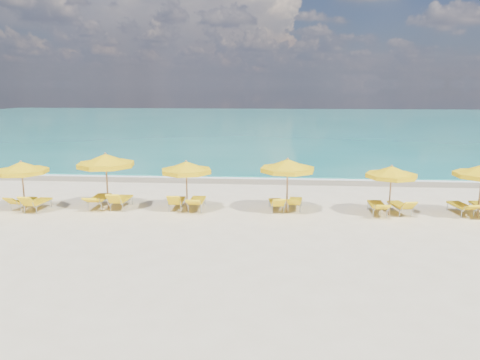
{
  "coord_description": "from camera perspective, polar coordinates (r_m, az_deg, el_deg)",
  "views": [
    {
      "loc": [
        1.69,
        -19.74,
        5.57
      ],
      "look_at": [
        0.0,
        1.5,
        1.2
      ],
      "focal_mm": 35.0,
      "sensor_mm": 36.0,
      "label": 1
    }
  ],
  "objects": [
    {
      "name": "whitecap_far",
      "position": [
        44.54,
        12.69,
        4.12
      ],
      "size": [
        18.0,
        0.3,
        0.05
      ],
      "primitive_type": "cube",
      "color": "white",
      "rests_on": "ground"
    },
    {
      "name": "wet_sand_band",
      "position": [
        27.76,
        0.97,
        0.01
      ],
      "size": [
        120.0,
        2.6,
        0.01
      ],
      "primitive_type": "cube",
      "color": "tan",
      "rests_on": "ground"
    },
    {
      "name": "lounger_4_left",
      "position": [
        21.1,
        4.46,
        -3.15
      ],
      "size": [
        0.79,
        1.77,
        0.79
      ],
      "rotation": [
        0.0,
        0.0,
        0.13
      ],
      "color": "#A5A8AD",
      "rests_on": "ground"
    },
    {
      "name": "ocean",
      "position": [
        67.99,
        3.14,
        6.87
      ],
      "size": [
        120.0,
        80.0,
        0.3
      ],
      "primitive_type": "cube",
      "color": "#15766E",
      "rests_on": "ground"
    },
    {
      "name": "lounger_1_left",
      "position": [
        23.62,
        -24.92,
        -2.64
      ],
      "size": [
        0.81,
        1.71,
        0.73
      ],
      "rotation": [
        0.0,
        0.0,
        -0.17
      ],
      "color": "#A5A8AD",
      "rests_on": "ground"
    },
    {
      "name": "whitecap_near",
      "position": [
        37.95,
        -7.2,
        3.06
      ],
      "size": [
        14.0,
        0.36,
        0.05
      ],
      "primitive_type": "cube",
      "color": "white",
      "rests_on": "ground"
    },
    {
      "name": "lounger_3_left",
      "position": [
        21.49,
        -7.68,
        -2.93
      ],
      "size": [
        0.67,
        1.74,
        0.86
      ],
      "rotation": [
        0.0,
        0.0,
        0.04
      ],
      "color": "#A5A8AD",
      "rests_on": "ground"
    },
    {
      "name": "umbrella_4",
      "position": [
        20.46,
        5.82,
        1.72
      ],
      "size": [
        2.93,
        2.93,
        2.44
      ],
      "rotation": [
        0.0,
        0.0,
        0.24
      ],
      "color": "#AA7F55",
      "rests_on": "ground"
    },
    {
      "name": "lounger_3_right",
      "position": [
        21.29,
        -5.28,
        -2.97
      ],
      "size": [
        0.68,
        2.01,
        0.76
      ],
      "rotation": [
        0.0,
        0.0,
        0.01
      ],
      "color": "#A5A8AD",
      "rests_on": "ground"
    },
    {
      "name": "lounger_2_left",
      "position": [
        22.57,
        -16.78,
        -2.56
      ],
      "size": [
        0.74,
        2.11,
        0.76
      ],
      "rotation": [
        0.0,
        0.0,
        0.03
      ],
      "color": "#A5A8AD",
      "rests_on": "ground"
    },
    {
      "name": "umbrella_3",
      "position": [
        20.71,
        -6.57,
        1.5
      ],
      "size": [
        2.56,
        2.56,
        2.31
      ],
      "rotation": [
        0.0,
        0.0,
        -0.13
      ],
      "color": "#AA7F55",
      "rests_on": "ground"
    },
    {
      "name": "ground_plane",
      "position": [
        20.58,
        -0.33,
        -4.11
      ],
      "size": [
        120.0,
        120.0,
        0.0
      ],
      "primitive_type": "plane",
      "color": "beige"
    },
    {
      "name": "lounger_1_right",
      "position": [
        22.9,
        -23.44,
        -2.87
      ],
      "size": [
        0.73,
        1.83,
        0.89
      ],
      "rotation": [
        0.0,
        0.0,
        -0.06
      ],
      "color": "#A5A8AD",
      "rests_on": "ground"
    },
    {
      "name": "lounger_5_right",
      "position": [
        21.72,
        18.9,
        -3.31
      ],
      "size": [
        0.92,
        1.83,
        0.8
      ],
      "rotation": [
        0.0,
        0.0,
        0.2
      ],
      "color": "#A5A8AD",
      "rests_on": "ground"
    },
    {
      "name": "foam_line",
      "position": [
        28.54,
        1.07,
        0.33
      ],
      "size": [
        120.0,
        1.2,
        0.03
      ],
      "primitive_type": "cube",
      "color": "white",
      "rests_on": "ground"
    },
    {
      "name": "lounger_5_left",
      "position": [
        21.33,
        16.39,
        -3.39
      ],
      "size": [
        0.65,
        1.96,
        0.73
      ],
      "rotation": [
        0.0,
        0.0,
        0.0
      ],
      "color": "#A5A8AD",
      "rests_on": "ground"
    },
    {
      "name": "umbrella_5",
      "position": [
        20.93,
        17.98,
        0.89
      ],
      "size": [
        2.21,
        2.21,
        2.21
      ],
      "rotation": [
        0.0,
        0.0,
        -0.01
      ],
      "color": "#AA7F55",
      "rests_on": "ground"
    },
    {
      "name": "lounger_2_right",
      "position": [
        22.13,
        -14.28,
        -2.72
      ],
      "size": [
        0.7,
        1.89,
        0.91
      ],
      "rotation": [
        0.0,
        0.0,
        -0.03
      ],
      "color": "#A5A8AD",
      "rests_on": "ground"
    },
    {
      "name": "lounger_6_left",
      "position": [
        22.6,
        25.32,
        -3.24
      ],
      "size": [
        0.88,
        1.95,
        0.72
      ],
      "rotation": [
        0.0,
        0.0,
        0.15
      ],
      "color": "#A5A8AD",
      "rests_on": "ground"
    },
    {
      "name": "umbrella_2",
      "position": [
        21.72,
        -16.05,
        2.25
      ],
      "size": [
        3.03,
        3.03,
        2.6
      ],
      "rotation": [
        0.0,
        0.0,
        -0.2
      ],
      "color": "#AA7F55",
      "rests_on": "ground"
    },
    {
      "name": "umbrella_1",
      "position": [
        22.65,
        -25.1,
        1.33
      ],
      "size": [
        2.73,
        2.73,
        2.31
      ],
      "rotation": [
        0.0,
        0.0,
        -0.23
      ],
      "color": "#AA7F55",
      "rests_on": "ground"
    },
    {
      "name": "lounger_4_right",
      "position": [
        21.38,
        6.72,
        -3.0
      ],
      "size": [
        0.76,
        1.84,
        0.73
      ],
      "rotation": [
        0.0,
        0.0,
        -0.1
      ],
      "color": "#A5A8AD",
      "rests_on": "ground"
    }
  ]
}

